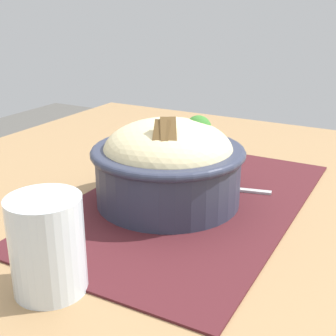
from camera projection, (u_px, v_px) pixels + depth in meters
name	position (u px, v px, depth m)	size (l,w,h in m)	color
table	(187.00, 243.00, 0.68)	(1.01, 0.98, 0.73)	#99754C
placemat	(190.00, 202.00, 0.66)	(0.48, 0.29, 0.00)	#47191E
bowl	(168.00, 163.00, 0.64)	(0.22, 0.22, 0.13)	#2D3347
fork	(226.00, 188.00, 0.70)	(0.04, 0.12, 0.00)	#BBBBBB
drinking_glass	(48.00, 251.00, 0.45)	(0.07, 0.07, 0.10)	silver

